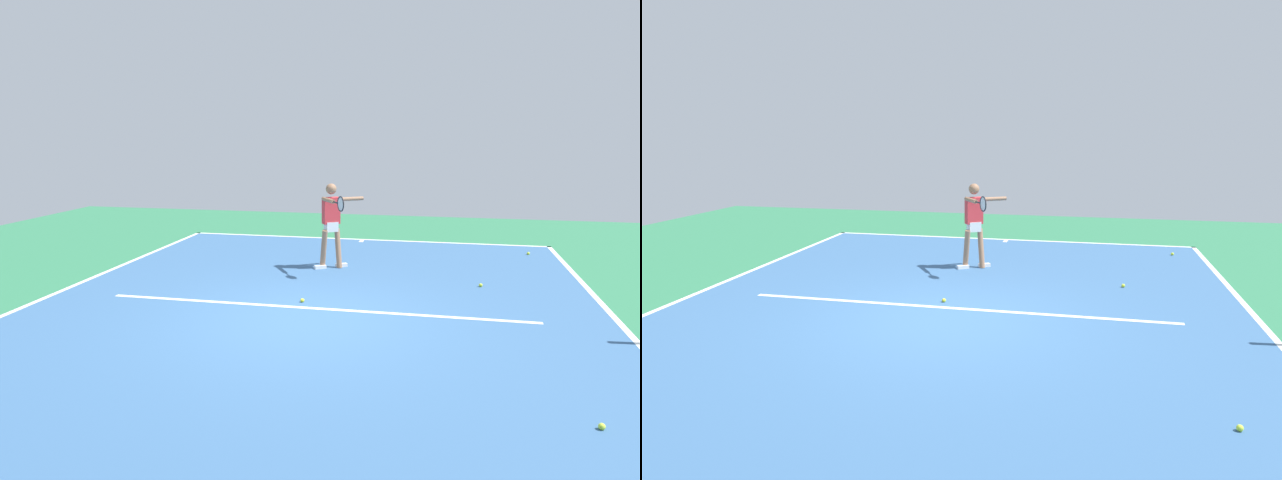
% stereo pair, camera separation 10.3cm
% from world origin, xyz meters
% --- Properties ---
extents(ground_plane, '(21.75, 21.75, 0.00)m').
position_xyz_m(ground_plane, '(0.00, 0.00, 0.00)').
color(ground_plane, '#2D754C').
extents(court_surface, '(9.24, 13.03, 0.00)m').
position_xyz_m(court_surface, '(0.00, 0.00, 0.00)').
color(court_surface, '#38608E').
rests_on(court_surface, ground_plane).
extents(court_line_baseline_near, '(9.24, 0.10, 0.01)m').
position_xyz_m(court_line_baseline_near, '(0.00, -6.46, 0.00)').
color(court_line_baseline_near, white).
rests_on(court_line_baseline_near, ground_plane).
extents(court_line_sideline_left, '(0.10, 13.03, 0.01)m').
position_xyz_m(court_line_sideline_left, '(-4.57, 0.00, 0.00)').
color(court_line_sideline_left, white).
rests_on(court_line_sideline_left, ground_plane).
extents(court_line_sideline_right, '(0.10, 13.03, 0.01)m').
position_xyz_m(court_line_sideline_right, '(4.57, 0.00, 0.00)').
color(court_line_sideline_right, white).
rests_on(court_line_sideline_right, ground_plane).
extents(court_line_service, '(6.93, 0.10, 0.01)m').
position_xyz_m(court_line_service, '(0.00, -0.56, 0.00)').
color(court_line_service, white).
rests_on(court_line_service, ground_plane).
extents(court_line_centre_mark, '(0.10, 0.30, 0.01)m').
position_xyz_m(court_line_centre_mark, '(0.00, -6.26, 0.00)').
color(court_line_centre_mark, white).
rests_on(court_line_centre_mark, ground_plane).
extents(tennis_player, '(0.94, 1.39, 1.75)m').
position_xyz_m(tennis_player, '(0.21, -3.25, 1.01)').
color(tennis_player, '#9E7051').
rests_on(tennis_player, ground_plane).
extents(tennis_ball_centre_court, '(0.07, 0.07, 0.07)m').
position_xyz_m(tennis_ball_centre_court, '(-2.70, -2.41, 0.03)').
color(tennis_ball_centre_court, '#CCE033').
rests_on(tennis_ball_centre_court, ground_plane).
extents(tennis_ball_far_corner, '(0.07, 0.07, 0.07)m').
position_xyz_m(tennis_ball_far_corner, '(-3.94, -5.41, 0.03)').
color(tennis_ball_far_corner, '#CCE033').
rests_on(tennis_ball_far_corner, ground_plane).
extents(tennis_ball_near_service_line, '(0.07, 0.07, 0.07)m').
position_xyz_m(tennis_ball_near_service_line, '(0.24, -0.84, 0.03)').
color(tennis_ball_near_service_line, yellow).
rests_on(tennis_ball_near_service_line, ground_plane).
extents(tennis_ball_near_player, '(0.07, 0.07, 0.07)m').
position_xyz_m(tennis_ball_near_player, '(-3.49, 2.51, 0.03)').
color(tennis_ball_near_player, '#C6E53D').
rests_on(tennis_ball_near_player, ground_plane).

